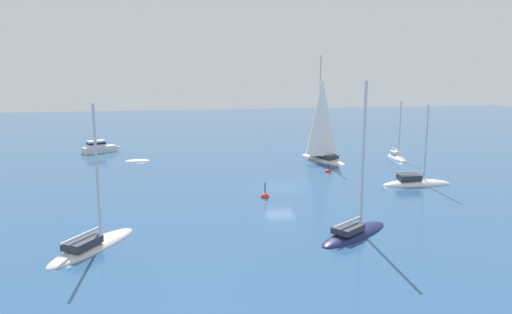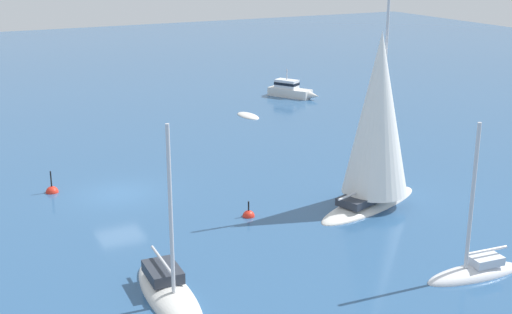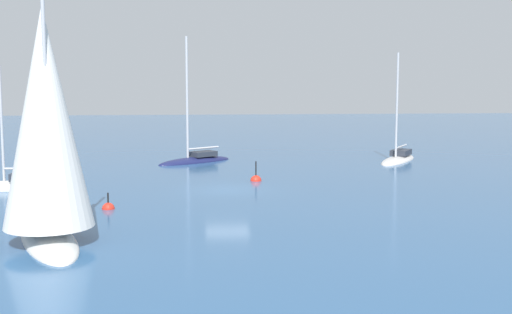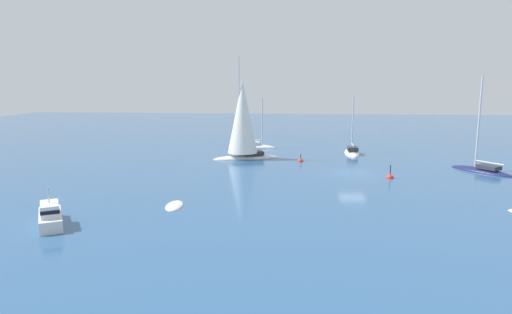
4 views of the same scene
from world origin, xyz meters
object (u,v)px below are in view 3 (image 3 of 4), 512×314
(sloop, at_px, (398,159))
(ketch_1, at_px, (46,132))
(sailboat, at_px, (17,187))
(yacht, at_px, (195,160))
(mooring_buoy, at_px, (256,181))
(channel_buoy, at_px, (108,209))

(sloop, distance_m, ketch_1, 32.42)
(sloop, relative_size, sailboat, 1.14)
(sloop, bearing_deg, yacht, -59.74)
(mooring_buoy, bearing_deg, channel_buoy, -134.46)
(sailboat, xyz_separation_m, ketch_1, (4.65, -13.10, 4.23))
(sloop, bearing_deg, mooring_buoy, -20.49)
(sailboat, height_order, channel_buoy, sailboat)
(yacht, xyz_separation_m, mooring_buoy, (3.75, -9.67, -0.19))
(yacht, distance_m, channel_buoy, 18.40)
(yacht, bearing_deg, sailboat, 11.88)
(ketch_1, bearing_deg, sloop, 119.28)
(sailboat, distance_m, ketch_1, 14.53)
(sailboat, height_order, mooring_buoy, sailboat)
(ketch_1, distance_m, channel_buoy, 8.07)
(sailboat, bearing_deg, ketch_1, 111.89)
(channel_buoy, xyz_separation_m, mooring_buoy, (8.06, 8.22, 0.01))
(sloop, relative_size, ketch_1, 0.72)
(ketch_1, bearing_deg, sailboat, -179.30)
(ketch_1, xyz_separation_m, mooring_buoy, (9.44, 14.89, -4.33))
(yacht, distance_m, mooring_buoy, 10.38)
(mooring_buoy, bearing_deg, ketch_1, -122.38)
(channel_buoy, bearing_deg, mooring_buoy, 45.54)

